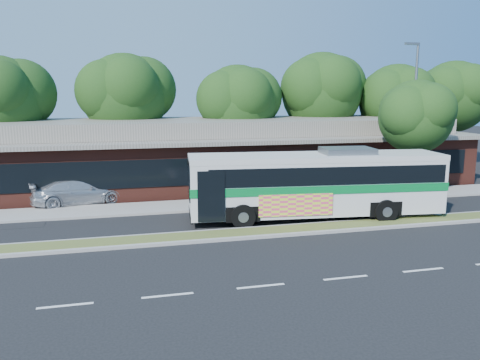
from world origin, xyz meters
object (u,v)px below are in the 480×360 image
(transit_bus, at_px, (317,180))
(sedan, at_px, (79,191))
(lamp_post, at_px, (413,115))
(sidewalk_tree, at_px, (420,115))

(transit_bus, height_order, sedan, transit_bus)
(lamp_post, relative_size, sedan, 1.76)
(lamp_post, height_order, sedan, lamp_post)
(transit_bus, bearing_deg, lamp_post, 30.60)
(sedan, distance_m, sidewalk_tree, 20.34)
(transit_bus, bearing_deg, sidewalk_tree, 29.12)
(transit_bus, relative_size, sidewalk_tree, 1.83)
(sidewalk_tree, bearing_deg, transit_bus, -156.47)
(lamp_post, xyz_separation_m, transit_bus, (-7.49, -3.49, -2.94))
(lamp_post, relative_size, sidewalk_tree, 1.30)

